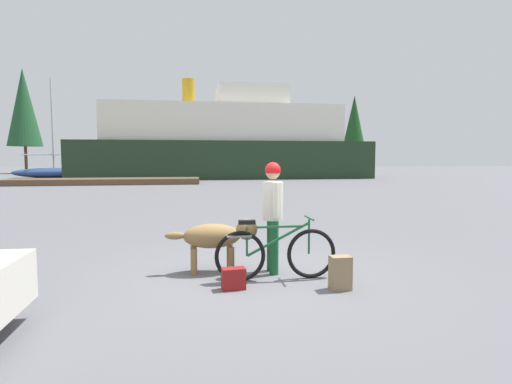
% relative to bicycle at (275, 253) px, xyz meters
% --- Properties ---
extents(ground_plane, '(160.00, 160.00, 0.00)m').
position_rel_bicycle_xyz_m(ground_plane, '(-0.35, 0.24, -0.40)').
color(ground_plane, slate).
extents(bicycle, '(1.82, 0.44, 0.93)m').
position_rel_bicycle_xyz_m(bicycle, '(0.00, 0.00, 0.00)').
color(bicycle, black).
rests_on(bicycle, ground_plane).
extents(person_cyclist, '(0.32, 0.53, 1.74)m').
position_rel_bicycle_xyz_m(person_cyclist, '(0.04, 0.40, 0.65)').
color(person_cyclist, '#19592D').
rests_on(person_cyclist, ground_plane).
extents(dog, '(1.45, 0.45, 0.84)m').
position_rel_bicycle_xyz_m(dog, '(-0.81, 0.58, 0.17)').
color(dog, olive).
rests_on(dog, ground_plane).
extents(backpack, '(0.28, 0.21, 0.46)m').
position_rel_bicycle_xyz_m(backpack, '(0.79, -0.59, -0.17)').
color(backpack, '#8C7251').
rests_on(backpack, ground_plane).
extents(handbag_pannier, '(0.33, 0.21, 0.30)m').
position_rel_bicycle_xyz_m(handbag_pannier, '(-0.66, -0.35, -0.25)').
color(handbag_pannier, maroon).
rests_on(handbag_pannier, ground_plane).
extents(dock_pier, '(12.70, 2.75, 0.40)m').
position_rel_bicycle_xyz_m(dock_pier, '(-6.87, 24.06, -0.20)').
color(dock_pier, brown).
rests_on(dock_pier, ground_plane).
extents(ferry_boat, '(25.69, 8.49, 8.83)m').
position_rel_bicycle_xyz_m(ferry_boat, '(2.05, 32.66, 2.71)').
color(ferry_boat, '#1E331E').
rests_on(ferry_boat, ground_plane).
extents(sailboat_moored, '(7.27, 2.04, 8.89)m').
position_rel_bicycle_xyz_m(sailboat_moored, '(-13.34, 34.72, 0.10)').
color(sailboat_moored, navy).
rests_on(sailboat_moored, ground_plane).
extents(pine_tree_far_left, '(3.84, 3.84, 12.14)m').
position_rel_bicycle_xyz_m(pine_tree_far_left, '(-20.00, 46.95, 7.24)').
color(pine_tree_far_left, '#4C331E').
rests_on(pine_tree_far_left, ground_plane).
extents(pine_tree_center, '(3.07, 3.07, 11.71)m').
position_rel_bicycle_xyz_m(pine_tree_center, '(3.16, 48.94, 6.56)').
color(pine_tree_center, '#4C331E').
rests_on(pine_tree_center, ground_plane).
extents(pine_tree_far_right, '(2.92, 2.92, 10.29)m').
position_rel_bicycle_xyz_m(pine_tree_far_right, '(21.23, 49.08, 6.39)').
color(pine_tree_far_right, '#4C331E').
rests_on(pine_tree_far_right, ground_plane).
extents(pine_tree_mid_back, '(4.12, 4.12, 11.20)m').
position_rel_bicycle_xyz_m(pine_tree_mid_back, '(6.00, 52.87, 6.80)').
color(pine_tree_mid_back, '#4C331E').
rests_on(pine_tree_mid_back, ground_plane).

